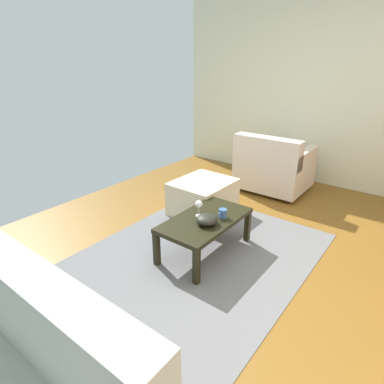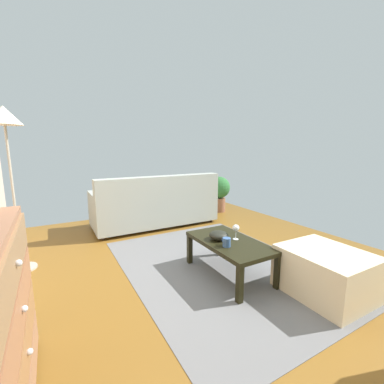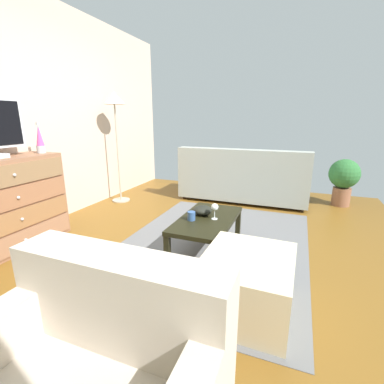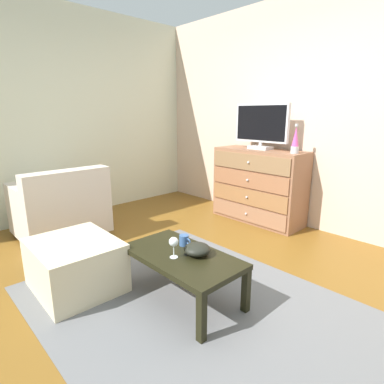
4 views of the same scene
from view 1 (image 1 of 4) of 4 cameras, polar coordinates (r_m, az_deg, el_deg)
ground_plane at (r=3.14m, az=5.04°, el=-11.92°), size 5.75×4.57×0.05m
wall_plain_left at (r=5.04m, az=22.83°, el=16.58°), size 0.12×4.57×2.72m
area_rug at (r=3.08m, az=-0.20°, el=-11.91°), size 2.60×1.90×0.01m
coffee_table at (r=3.04m, az=2.32°, el=-5.40°), size 0.93×0.51×0.37m
wine_glass at (r=3.01m, az=1.19°, el=-2.25°), size 0.07×0.07×0.16m
mug at (r=3.02m, az=5.41°, el=-3.78°), size 0.11×0.08×0.08m
bowl_decorative at (r=2.90m, az=2.63°, el=-4.87°), size 0.20×0.20×0.09m
armchair at (r=4.64m, az=14.08°, el=4.20°), size 0.80×0.90×0.81m
ottoman at (r=3.88m, az=1.95°, el=-0.86°), size 0.71×0.61×0.40m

